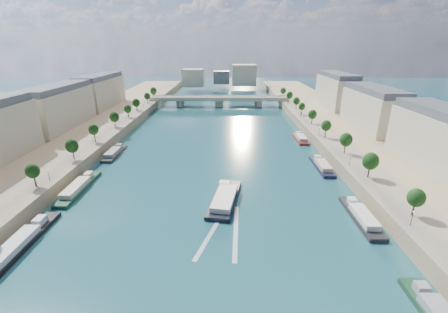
{
  "coord_description": "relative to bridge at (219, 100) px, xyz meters",
  "views": [
    {
      "loc": [
        6.28,
        -19.67,
        47.9
      ],
      "look_at": [
        5.19,
        94.25,
        5.0
      ],
      "focal_mm": 24.0,
      "sensor_mm": 36.0,
      "label": 1
    }
  ],
  "objects": [
    {
      "name": "tour_barge",
      "position": [
        5.65,
        -158.38,
        -4.14
      ],
      "size": [
        11.71,
        26.78,
        3.65
      ],
      "rotation": [
        0.0,
        0.0,
        -0.17
      ],
      "color": "black",
      "rests_on": "ground"
    },
    {
      "name": "lamps_right",
      "position": [
        52.5,
        -119.76,
        2.7
      ],
      "size": [
        0.36,
        200.36,
        4.28
      ],
      "color": "black",
      "rests_on": "ground"
    },
    {
      "name": "buildings_left",
      "position": [
        -85.0,
        -112.76,
        11.37
      ],
      "size": [
        16.0,
        226.0,
        23.2
      ],
      "color": "beige",
      "rests_on": "ground"
    },
    {
      "name": "pave_left",
      "position": [
        -57.0,
        -124.76,
        -0.03
      ],
      "size": [
        14.0,
        520.0,
        0.1
      ],
      "primitive_type": "cube",
      "color": "gray",
      "rests_on": "quay_left"
    },
    {
      "name": "quay_left",
      "position": [
        -72.0,
        -124.76,
        -2.58
      ],
      "size": [
        44.0,
        520.0,
        5.0
      ],
      "primitive_type": "cube",
      "color": "#9E8460",
      "rests_on": "ground"
    },
    {
      "name": "skyline",
      "position": [
        3.19,
        94.76,
        9.57
      ],
      "size": [
        79.0,
        42.0,
        22.0
      ],
      "color": "beige",
      "rests_on": "ground"
    },
    {
      "name": "lamps_left",
      "position": [
        -52.5,
        -134.76,
        2.7
      ],
      "size": [
        0.36,
        200.36,
        4.28
      ],
      "color": "black",
      "rests_on": "ground"
    },
    {
      "name": "moored_barges_right",
      "position": [
        45.5,
        -169.45,
        -4.24
      ],
      "size": [
        5.0,
        167.0,
        3.6
      ],
      "color": "black",
      "rests_on": "ground"
    },
    {
      "name": "trees_left",
      "position": [
        -55.0,
        -122.76,
        5.39
      ],
      "size": [
        4.8,
        268.8,
        8.26
      ],
      "color": "#382B1E",
      "rests_on": "ground"
    },
    {
      "name": "trees_right",
      "position": [
        55.0,
        -114.76,
        5.39
      ],
      "size": [
        4.8,
        268.8,
        8.26
      ],
      "color": "#382B1E",
      "rests_on": "ground"
    },
    {
      "name": "wake",
      "position": [
        5.65,
        -175.03,
        -5.06
      ],
      "size": [
        11.98,
        26.03,
        0.04
      ],
      "color": "silver",
      "rests_on": "ground"
    },
    {
      "name": "pave_right",
      "position": [
        57.0,
        -124.76,
        -0.03
      ],
      "size": [
        14.0,
        520.0,
        0.1
      ],
      "primitive_type": "cube",
      "color": "gray",
      "rests_on": "quay_right"
    },
    {
      "name": "bridge",
      "position": [
        0.0,
        0.0,
        0.0
      ],
      "size": [
        112.0,
        12.0,
        8.15
      ],
      "color": "#C1B79E",
      "rests_on": "ground"
    },
    {
      "name": "buildings_right",
      "position": [
        85.0,
        -112.76,
        11.37
      ],
      "size": [
        16.0,
        226.0,
        23.2
      ],
      "color": "beige",
      "rests_on": "ground"
    },
    {
      "name": "moored_barges_left",
      "position": [
        -45.5,
        -182.06,
        -4.24
      ],
      "size": [
        5.0,
        150.99,
        3.6
      ],
      "color": "#1B223B",
      "rests_on": "ground"
    },
    {
      "name": "ground",
      "position": [
        0.0,
        -124.76,
        -5.08
      ],
      "size": [
        700.0,
        700.0,
        0.0
      ],
      "primitive_type": "plane",
      "color": "#0D353A",
      "rests_on": "ground"
    },
    {
      "name": "quay_right",
      "position": [
        72.0,
        -124.76,
        -2.58
      ],
      "size": [
        44.0,
        520.0,
        5.0
      ],
      "primitive_type": "cube",
      "color": "#9E8460",
      "rests_on": "ground"
    }
  ]
}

